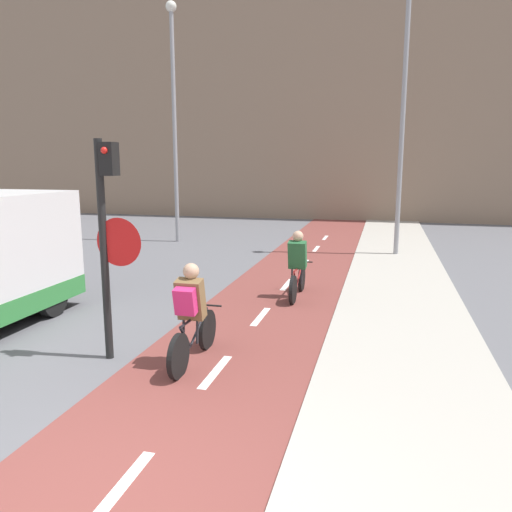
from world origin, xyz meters
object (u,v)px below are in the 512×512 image
object	(u,v)px
street_lamp_far	(174,102)
traffic_light_pole	(108,226)
street_lamp_sidewalk	(404,91)
cyclist_far	(298,267)
cyclist_near	(191,316)

from	to	relation	value
street_lamp_far	traffic_light_pole	bearing A→B (deg)	-71.49
street_lamp_far	street_lamp_sidewalk	size ratio (longest dim) A/B	1.00
street_lamp_sidewalk	cyclist_far	distance (m)	7.20
cyclist_near	cyclist_far	xyz separation A→B (m)	(0.82, 3.80, -0.05)
traffic_light_pole	cyclist_near	xyz separation A→B (m)	(1.16, 0.08, -1.21)
cyclist_far	street_lamp_sidewalk	bearing A→B (deg)	69.47
traffic_light_pole	cyclist_far	xyz separation A→B (m)	(1.97, 3.88, -1.26)
street_lamp_sidewalk	cyclist_far	xyz separation A→B (m)	(-2.07, -5.52, -4.13)
street_lamp_far	cyclist_far	world-z (taller)	street_lamp_far
street_lamp_far	street_lamp_sidewalk	world-z (taller)	street_lamp_far
traffic_light_pole	cyclist_near	distance (m)	1.68
street_lamp_far	street_lamp_sidewalk	xyz separation A→B (m)	(7.49, -0.91, -0.02)
cyclist_far	traffic_light_pole	bearing A→B (deg)	-116.95
street_lamp_sidewalk	cyclist_far	bearing A→B (deg)	-110.53
traffic_light_pole	street_lamp_sidewalk	world-z (taller)	street_lamp_sidewalk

